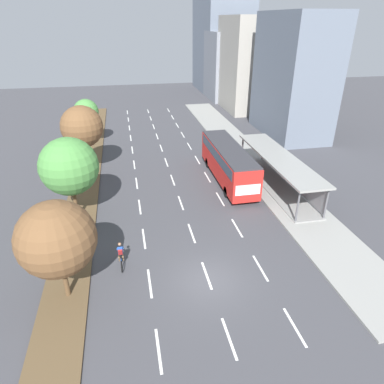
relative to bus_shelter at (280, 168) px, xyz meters
The scene contains 17 objects.
ground_plane 14.86m from the bus_shelter, 130.29° to the right, with size 140.00×140.00×0.00m, color #424247.
median_strip 19.95m from the bus_shelter, 153.84° to the left, with size 2.60×52.00×0.12m, color brown.
sidewalk_right 8.94m from the bus_shelter, 91.84° to the left, with size 4.50×52.00×0.15m, color gray.
lane_divider_left 15.45m from the bus_shelter, 148.15° to the left, with size 0.14×49.67×0.01m.
lane_divider_center 12.64m from the bus_shelter, 139.66° to the left, with size 0.14×49.67×0.01m.
lane_divider_right 10.27m from the bus_shelter, 126.69° to the left, with size 0.14×49.67×0.01m.
bus_shelter is the anchor object (origin of this frame).
bus 4.91m from the bus_shelter, 150.72° to the left, with size 2.54×11.29×3.37m.
cyclist 17.11m from the bus_shelter, 148.96° to the right, with size 0.46×1.82×1.71m.
median_tree_nearest 20.83m from the bus_shelter, 148.36° to the right, with size 4.15×4.15×5.86m.
median_tree_second 18.24m from the bus_shelter, behind, with size 4.31×4.31×6.46m.
median_tree_third 19.07m from the bus_shelter, 159.83° to the left, with size 3.98×3.98×6.80m.
median_tree_fourth 23.66m from the bus_shelter, 139.85° to the left, with size 2.91×2.91×5.63m.
building_near_right 18.18m from the bus_shelter, 62.28° to the left, with size 6.40×12.38×14.99m, color slate.
building_mid_right 31.71m from the bus_shelter, 76.02° to the left, with size 7.89×11.48×14.62m, color #A39E93.
building_far_right 40.25m from the bus_shelter, 79.17° to the left, with size 9.01×9.54×12.06m, color gray.
building_tall_right 48.76m from the bus_shelter, 80.99° to the left, with size 8.98×15.96×21.22m, color slate.
Camera 1 is at (-4.11, -15.31, 14.09)m, focal length 31.82 mm.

